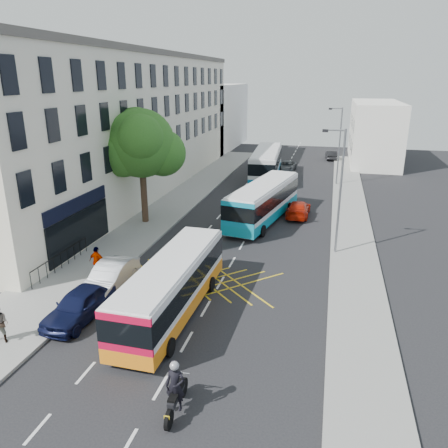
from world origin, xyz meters
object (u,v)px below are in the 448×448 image
Objects in this scene: bus_far at (266,164)px; parked_car_silver at (110,277)px; lamp_far at (339,142)px; bus_mid at (264,201)px; street_tree at (141,144)px; parked_car_blue at (79,305)px; bus_near at (172,286)px; red_hatchback at (298,209)px; motorbike at (176,388)px; distant_car_dark at (331,155)px; lamp_near at (339,186)px; pedestrian_far at (97,262)px; distant_car_grey at (286,166)px.

parked_car_silver is (-4.06, -29.29, -1.02)m from bus_far.
lamp_far is 0.71× the size of bus_mid.
street_tree is 2.00× the size of parked_car_blue.
red_hatchback is at bearing 76.18° from bus_near.
bus_near is (7.07, -12.76, -4.81)m from street_tree.
motorbike is 52.05m from distant_car_dark.
bus_near is at bearing -21.78° from parked_car_silver.
lamp_near is 1.81× the size of red_hatchback.
street_tree reaches higher than lamp_near.
lamp_far reaches higher than pedestrian_far.
lamp_far reaches higher than distant_car_grey.
lamp_near is 22.55m from bus_far.
lamp_near is 0.80× the size of bus_near.
bus_near is 2.27× the size of red_hatchback.
lamp_far is (14.71, 17.03, -1.68)m from street_tree.
bus_far is 37.21m from motorbike.
pedestrian_far is at bearing -99.69° from distant_car_grey.
lamp_near reaches higher than bus_far.
street_tree is at bearing 60.83° from distant_car_dark.
lamp_far is 0.80× the size of bus_near.
bus_far is at bearing 91.24° from bus_near.
parked_car_silver is 18.32m from red_hatchback.
parked_car_blue is at bearing -158.07° from bus_near.
street_tree reaches higher than bus_near.
red_hatchback is (4.67, 17.56, -0.84)m from bus_near.
red_hatchback is 1.00× the size of distant_car_grey.
motorbike is at bearing 140.04° from pedestrian_far.
bus_near is at bearing -93.72° from bus_far.
lamp_far reaches higher than bus_far.
motorbike is at bearing -98.17° from lamp_far.
distant_car_grey is at bearing 66.46° from bus_far.
red_hatchback is (-2.97, 7.77, -3.97)m from lamp_near.
street_tree reaches higher than distant_car_dark.
distant_car_grey is 1.16× the size of distant_car_dark.
lamp_far is 1.80× the size of distant_car_grey.
parked_car_blue is (-4.07, -32.38, -1.03)m from bus_far.
parked_car_blue is 48.40m from distant_car_dark.
distant_car_dark is at bearing 60.59° from bus_far.
distant_car_dark is (6.94, 45.52, -0.85)m from bus_near.
red_hatchback is 18.49m from distant_car_grey.
lamp_near is 1.00× the size of lamp_far.
distant_car_dark is (4.94, 29.86, -0.99)m from bus_mid.
bus_far is (-2.09, 15.13, 0.15)m from bus_mid.
bus_near is 35.86m from distant_car_grey.
street_tree is at bearing -108.17° from distant_car_grey.
motorbike reaches higher than distant_car_dark.
street_tree is at bearing -115.04° from bus_far.
lamp_far reaches higher than motorbike.
distant_car_dark is at bearing 91.30° from bus_mid.
parked_car_blue is 21.08m from red_hatchback.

